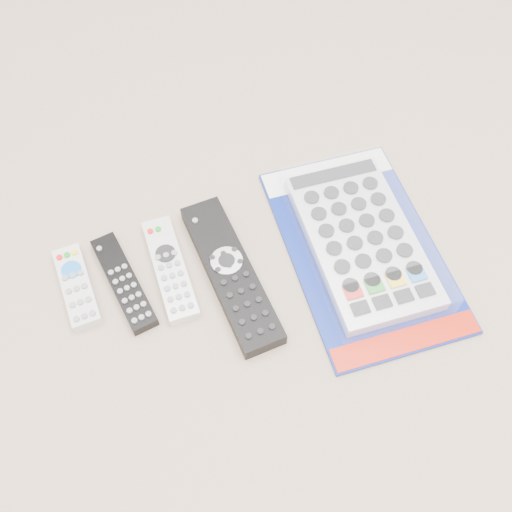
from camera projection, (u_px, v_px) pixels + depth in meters
name	position (u px, v px, depth m)	size (l,w,h in m)	color
remote_small_grey	(77.00, 287.00, 0.84)	(0.04, 0.14, 0.02)	silver
remote_slim_black	(124.00, 282.00, 0.84)	(0.06, 0.17, 0.02)	black
remote_silver_dvd	(170.00, 269.00, 0.85)	(0.05, 0.18, 0.02)	silver
remote_large_black	(231.00, 273.00, 0.84)	(0.07, 0.26, 0.03)	black
jumbo_remote_packaged	(362.00, 239.00, 0.87)	(0.25, 0.38, 0.05)	navy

